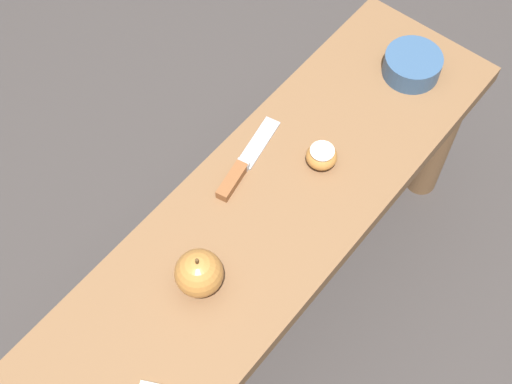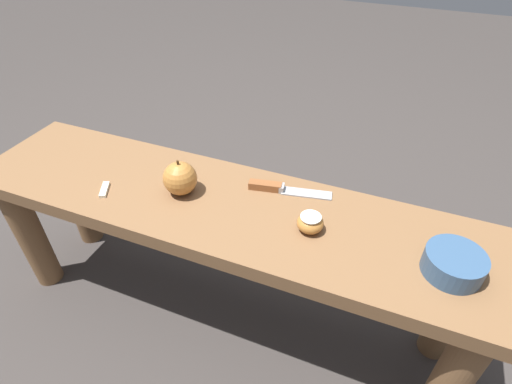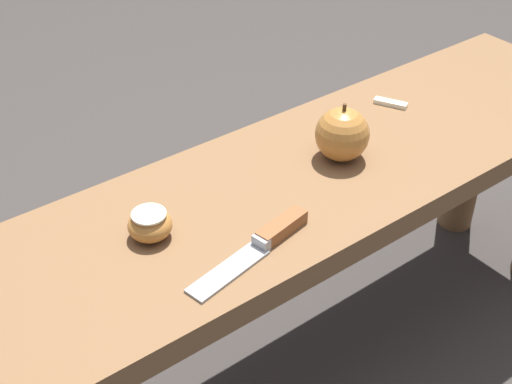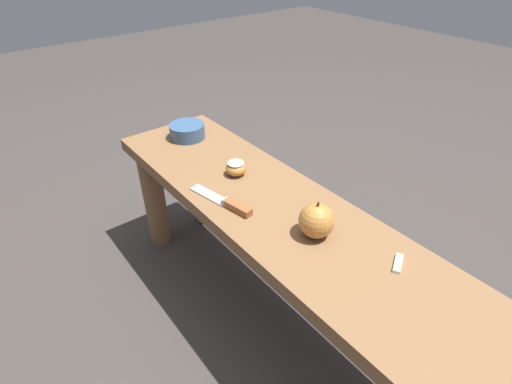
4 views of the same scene
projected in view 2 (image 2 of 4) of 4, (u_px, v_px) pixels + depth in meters
name	position (u px, v px, depth m)	size (l,w,h in m)	color
ground_plane	(226.00, 309.00, 1.27)	(8.00, 8.00, 0.00)	#383330
wooden_bench	(220.00, 231.00, 1.05)	(1.34, 0.33, 0.45)	brown
knife	(277.00, 188.00, 1.01)	(0.21, 0.07, 0.02)	#9EA0A5
apple_whole	(181.00, 177.00, 0.99)	(0.09, 0.09, 0.10)	#B27233
apple_cut	(310.00, 223.00, 0.89)	(0.06, 0.06, 0.04)	#B27233
apple_slice_near_knife	(104.00, 190.00, 1.02)	(0.04, 0.06, 0.01)	white
bowl	(454.00, 264.00, 0.80)	(0.12, 0.12, 0.05)	#335175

